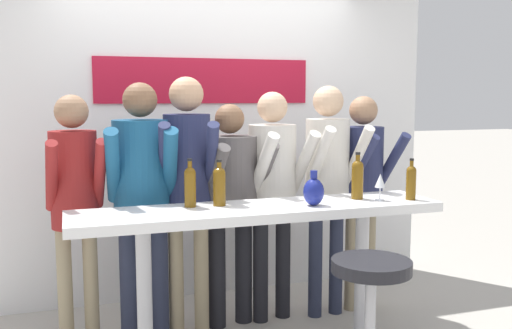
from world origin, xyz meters
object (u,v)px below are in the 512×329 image
person_far_right (363,177)px  person_center (231,192)px  person_right (328,173)px  wine_glass_0 (380,182)px  wine_bottle_2 (190,185)px  wine_bottle_0 (357,177)px  wine_bottle_1 (411,181)px  person_far_left (75,190)px  person_left (142,183)px  person_center_left (187,175)px  decorative_vase (314,191)px  wine_bottle_3 (219,184)px  bar_stool (370,305)px  tasting_table (260,234)px  person_center_right (273,180)px

person_far_right → person_center: bearing=168.4°
person_right → wine_glass_0: 0.60m
wine_bottle_2 → wine_bottle_0: bearing=-4.1°
wine_bottle_1 → wine_bottle_2: bearing=171.4°
person_far_left → person_right: bearing=-6.1°
person_left → person_center_left: (0.31, -0.00, 0.05)m
decorative_vase → wine_bottle_3: bearing=161.7°
bar_stool → wine_bottle_2: 1.26m
wine_bottle_3 → decorative_vase: (0.55, -0.18, -0.04)m
bar_stool → person_far_right: (0.59, 1.18, 0.52)m
bar_stool → wine_glass_0: 0.87m
tasting_table → person_center_left: person_center_left is taller
tasting_table → wine_bottle_0: wine_bottle_0 is taller
person_right → wine_bottle_0: 0.49m
person_far_left → decorative_vase: (1.40, -0.67, 0.02)m
bar_stool → wine_bottle_0: bearing=68.5°
person_center_right → person_far_right: 0.74m
wine_bottle_2 → person_center_left: bearing=80.6°
person_left → person_far_right: bearing=8.4°
person_right → wine_bottle_0: bearing=-96.0°
person_left → wine_bottle_1: bearing=-14.1°
person_center_left → tasting_table: bearing=-47.2°
person_far_left → wine_bottle_0: 1.85m
tasting_table → person_right: 0.93m
decorative_vase → wine_glass_0: bearing=1.9°
person_far_left → person_center: person_far_left is taller
person_center_right → person_right: (0.41, -0.05, 0.04)m
person_far_left → decorative_vase: 1.55m
bar_stool → person_left: bearing=134.1°
wine_bottle_0 → wine_bottle_1: (0.32, -0.14, -0.02)m
bar_stool → wine_bottle_1: 0.96m
person_far_right → person_right: bearing=177.3°
person_center → person_right: 0.74m
person_center → person_far_right: bearing=-9.8°
person_far_right → wine_glass_0: (-0.23, -0.65, 0.07)m
wine_bottle_1 → person_far_right: bearing=88.0°
person_right → wine_bottle_0: (-0.02, -0.49, 0.04)m
person_center → wine_bottle_1: bearing=-43.1°
tasting_table → person_right: bearing=36.6°
person_far_left → person_left: size_ratio=0.95×
person_left → wine_bottle_3: size_ratio=6.10×
wine_bottle_1 → wine_bottle_3: wine_bottle_3 is taller
person_left → decorative_vase: person_left is taller
decorative_vase → wine_bottle_0: bearing=18.2°
person_far_left → person_left: person_left is taller
wine_bottle_2 → bar_stool: bearing=-40.3°
person_center_left → wine_bottle_1: person_center_left is taller
person_center_left → decorative_vase: 0.90m
person_left → person_far_right: 1.68m
wine_bottle_2 → wine_glass_0: (1.21, -0.18, -0.01)m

